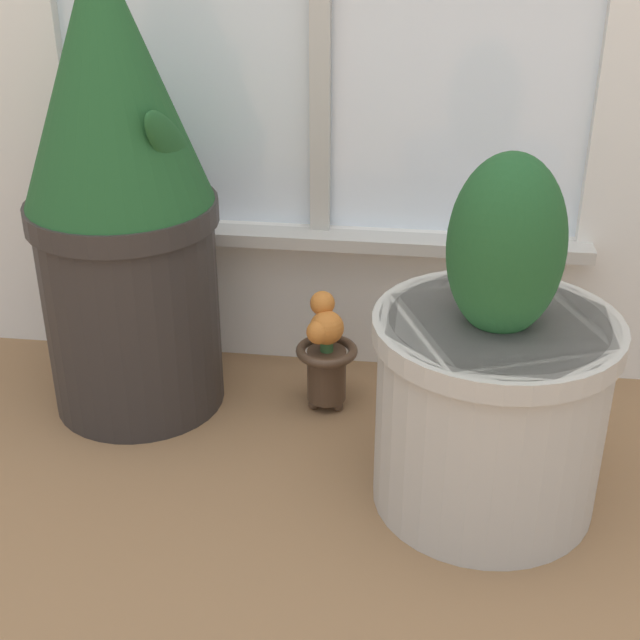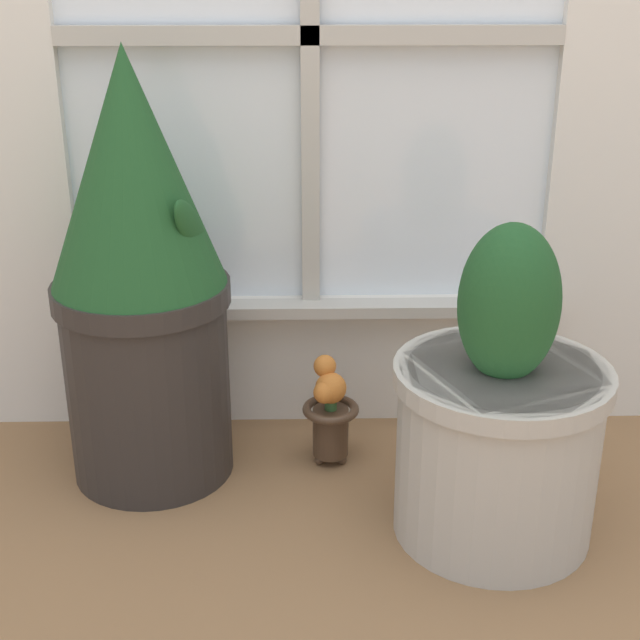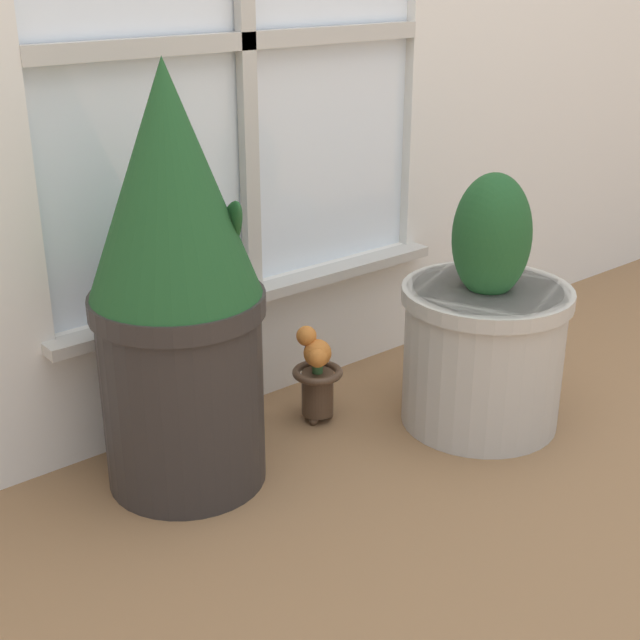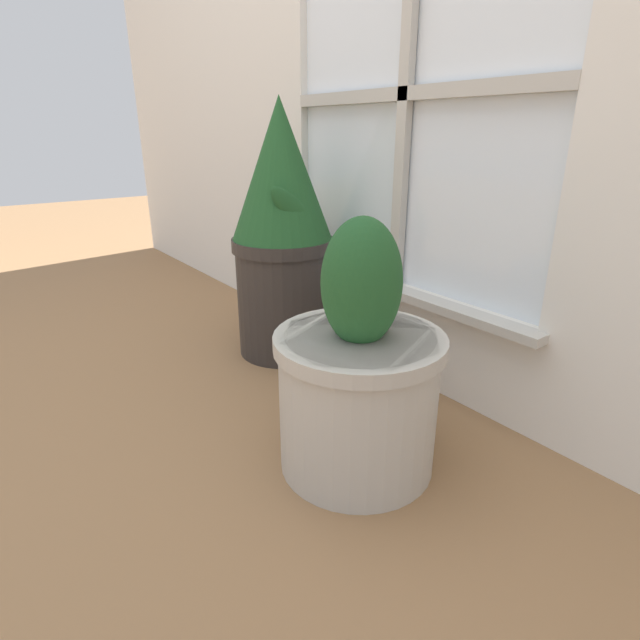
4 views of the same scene
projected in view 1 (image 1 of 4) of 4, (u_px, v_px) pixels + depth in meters
The scene contains 4 objects.
ground_plane at pixel (264, 566), 1.29m from camera, with size 10.00×10.00×0.00m, color olive.
potted_plant_left at pixel (120, 190), 1.51m from camera, with size 0.33×0.33×0.82m.
potted_plant_right at pixel (492, 381), 1.33m from camera, with size 0.37×0.37×0.57m.
flower_vase at pixel (326, 352), 1.62m from camera, with size 0.11×0.11×0.22m.
Camera 1 is at (0.21, -0.97, 0.91)m, focal length 50.00 mm.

